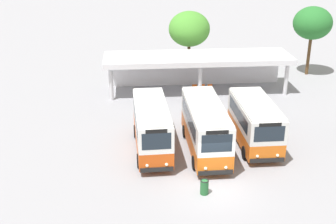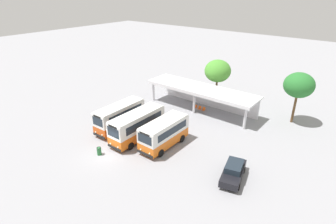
% 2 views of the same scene
% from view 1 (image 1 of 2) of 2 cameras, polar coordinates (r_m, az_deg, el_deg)
% --- Properties ---
extents(ground_plane, '(180.00, 180.00, 0.00)m').
position_cam_1_polar(ground_plane, '(26.53, 5.83, -9.69)').
color(ground_plane, '#939399').
extents(city_bus_nearest_orange, '(2.44, 7.33, 3.30)m').
position_cam_1_polar(city_bus_nearest_orange, '(29.82, -2.09, -1.79)').
color(city_bus_nearest_orange, black).
rests_on(city_bus_nearest_orange, ground).
extents(city_bus_second_in_row, '(2.43, 7.71, 3.40)m').
position_cam_1_polar(city_bus_second_in_row, '(29.75, 4.81, -1.82)').
color(city_bus_second_in_row, black).
rests_on(city_bus_second_in_row, ground).
extents(city_bus_middle_cream, '(2.50, 6.56, 3.20)m').
position_cam_1_polar(city_bus_middle_cream, '(31.16, 11.06, -1.22)').
color(city_bus_middle_cream, black).
rests_on(city_bus_middle_cream, ground).
extents(terminal_canopy, '(17.00, 4.51, 3.40)m').
position_cam_1_polar(terminal_canopy, '(41.52, 3.68, 6.35)').
color(terminal_canopy, silver).
rests_on(terminal_canopy, ground).
extents(waiting_chair_end_by_column, '(0.45, 0.45, 0.86)m').
position_cam_1_polar(waiting_chair_end_by_column, '(40.81, 3.44, 3.05)').
color(waiting_chair_end_by_column, slate).
rests_on(waiting_chair_end_by_column, ground).
extents(waiting_chair_second_from_end, '(0.45, 0.45, 0.86)m').
position_cam_1_polar(waiting_chair_second_from_end, '(40.91, 4.43, 3.07)').
color(waiting_chair_second_from_end, slate).
rests_on(waiting_chair_second_from_end, ground).
extents(waiting_chair_middle_seat, '(0.45, 0.45, 0.86)m').
position_cam_1_polar(waiting_chair_middle_seat, '(41.01, 5.42, 3.09)').
color(waiting_chair_middle_seat, slate).
rests_on(waiting_chair_middle_seat, ground).
extents(roadside_tree_behind_canopy, '(4.13, 4.13, 6.54)m').
position_cam_1_polar(roadside_tree_behind_canopy, '(45.17, 2.74, 10.57)').
color(roadside_tree_behind_canopy, brown).
rests_on(roadside_tree_behind_canopy, ground).
extents(roadside_tree_east_of_canopy, '(3.85, 3.85, 6.97)m').
position_cam_1_polar(roadside_tree_east_of_canopy, '(47.45, 18.03, 10.76)').
color(roadside_tree_east_of_canopy, brown).
rests_on(roadside_tree_east_of_canopy, ground).
extents(litter_bin_apron, '(0.49, 0.49, 0.90)m').
position_cam_1_polar(litter_bin_apron, '(25.75, 4.68, -9.53)').
color(litter_bin_apron, '#266633').
rests_on(litter_bin_apron, ground).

